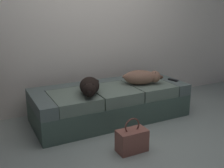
% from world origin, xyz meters
% --- Properties ---
extents(ground_plane, '(10.00, 10.00, 0.00)m').
position_xyz_m(ground_plane, '(0.00, 0.00, 0.00)').
color(ground_plane, gray).
extents(back_wall, '(6.40, 0.10, 2.80)m').
position_xyz_m(back_wall, '(0.00, 1.64, 1.40)').
color(back_wall, silver).
rests_on(back_wall, ground).
extents(couch, '(2.07, 0.86, 0.45)m').
position_xyz_m(couch, '(0.00, 1.00, 0.22)').
color(couch, '#43574D').
rests_on(couch, ground).
extents(dog_dark, '(0.39, 0.55, 0.20)m').
position_xyz_m(dog_dark, '(-0.37, 0.84, 0.55)').
color(dog_dark, black).
rests_on(dog_dark, couch).
extents(dog_tan, '(0.56, 0.39, 0.20)m').
position_xyz_m(dog_tan, '(0.45, 0.91, 0.55)').
color(dog_tan, '#885F4B').
rests_on(dog_tan, couch).
extents(tv_remote, '(0.08, 0.16, 0.02)m').
position_xyz_m(tv_remote, '(0.94, 0.86, 0.46)').
color(tv_remote, black).
rests_on(tv_remote, couch).
extents(handbag, '(0.32, 0.18, 0.38)m').
position_xyz_m(handbag, '(-0.20, 0.11, 0.13)').
color(handbag, '#8D5044').
rests_on(handbag, ground).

